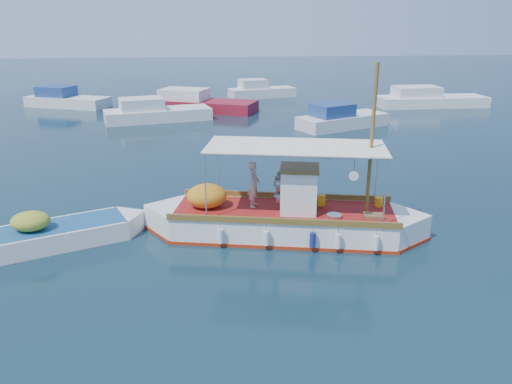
{
  "coord_description": "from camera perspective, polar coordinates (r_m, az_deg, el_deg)",
  "views": [
    {
      "loc": [
        -2.09,
        -14.97,
        6.66
      ],
      "look_at": [
        -0.61,
        0.0,
        1.42
      ],
      "focal_mm": 35.0,
      "sensor_mm": 36.0,
      "label": 1
    }
  ],
  "objects": [
    {
      "name": "bg_boat_ne",
      "position": [
        32.83,
        9.61,
        8.11
      ],
      "size": [
        6.39,
        4.57,
        1.8
      ],
      "rotation": [
        0.0,
        0.0,
        0.44
      ],
      "color": "silver",
      "rests_on": "ground"
    },
    {
      "name": "bg_boat_far_w",
      "position": [
        43.13,
        -20.94,
        9.74
      ],
      "size": [
        6.98,
        4.66,
        1.8
      ],
      "rotation": [
        0.0,
        0.0,
        -0.39
      ],
      "color": "silver",
      "rests_on": "ground"
    },
    {
      "name": "bg_boat_n",
      "position": [
        38.96,
        -6.78,
        9.96
      ],
      "size": [
        8.95,
        5.84,
        1.8
      ],
      "rotation": [
        0.0,
        0.0,
        -0.39
      ],
      "color": "maroon",
      "rests_on": "ground"
    },
    {
      "name": "bg_boat_far_n",
      "position": [
        45.43,
        0.47,
        11.4
      ],
      "size": [
        6.13,
        3.4,
        1.8
      ],
      "rotation": [
        0.0,
        0.0,
        0.25
      ],
      "color": "silver",
      "rests_on": "ground"
    },
    {
      "name": "dinghy",
      "position": [
        16.73,
        -21.9,
        -4.65
      ],
      "size": [
        5.17,
        3.02,
        1.37
      ],
      "rotation": [
        0.0,
        0.0,
        0.4
      ],
      "color": "white",
      "rests_on": "ground"
    },
    {
      "name": "ground",
      "position": [
        16.51,
        2.11,
        -4.58
      ],
      "size": [
        160.0,
        160.0,
        0.0
      ],
      "primitive_type": "plane",
      "color": "black",
      "rests_on": "ground"
    },
    {
      "name": "bg_boat_e",
      "position": [
        42.75,
        19.04,
        9.88
      ],
      "size": [
        8.75,
        2.8,
        1.8
      ],
      "rotation": [
        0.0,
        0.0,
        0.02
      ],
      "color": "silver",
      "rests_on": "ground"
    },
    {
      "name": "fishing_caique",
      "position": [
        16.19,
        2.99,
        -3.18
      ],
      "size": [
        9.11,
        3.85,
        5.67
      ],
      "rotation": [
        0.0,
        0.0,
        -0.2
      ],
      "color": "white",
      "rests_on": "ground"
    },
    {
      "name": "bg_boat_nw",
      "position": [
        35.33,
        -11.5,
        8.77
      ],
      "size": [
        7.5,
        4.1,
        1.8
      ],
      "rotation": [
        0.0,
        0.0,
        0.25
      ],
      "color": "silver",
      "rests_on": "ground"
    }
  ]
}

